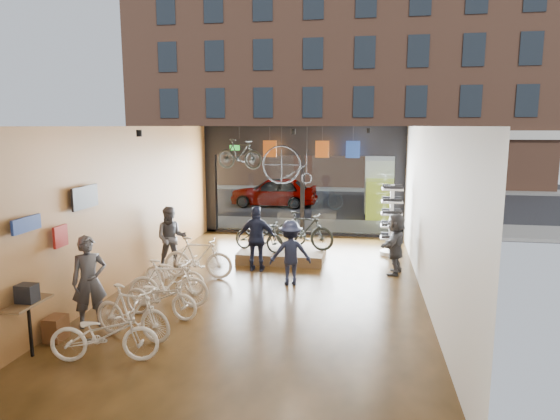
% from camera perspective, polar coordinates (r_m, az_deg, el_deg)
% --- Properties ---
extents(ground_plane, '(7.00, 12.00, 0.04)m').
position_cam_1_polar(ground_plane, '(12.09, -0.94, -8.86)').
color(ground_plane, black).
rests_on(ground_plane, ground).
extents(ceiling, '(7.00, 12.00, 0.04)m').
position_cam_1_polar(ceiling, '(11.47, -0.99, 9.66)').
color(ceiling, black).
rests_on(ceiling, ground).
extents(wall_left, '(0.04, 12.00, 3.80)m').
position_cam_1_polar(wall_left, '(12.74, -16.73, 0.57)').
color(wall_left, '#AF6A3D').
rests_on(wall_left, ground).
extents(wall_right, '(0.04, 12.00, 3.80)m').
position_cam_1_polar(wall_right, '(11.53, 16.51, -0.33)').
color(wall_right, beige).
rests_on(wall_right, ground).
extents(wall_back, '(7.00, 0.04, 3.80)m').
position_cam_1_polar(wall_back, '(5.97, -11.61, -9.23)').
color(wall_back, beige).
rests_on(wall_back, ground).
extents(storefront, '(7.00, 0.26, 3.80)m').
position_cam_1_polar(storefront, '(17.51, 2.60, 3.33)').
color(storefront, black).
rests_on(storefront, ground).
extents(exit_sign, '(0.35, 0.06, 0.18)m').
position_cam_1_polar(exit_sign, '(17.75, -5.19, 7.10)').
color(exit_sign, '#198C26').
rests_on(exit_sign, storefront).
extents(street_road, '(30.00, 18.00, 0.02)m').
position_cam_1_polar(street_road, '(26.64, 4.90, 1.31)').
color(street_road, black).
rests_on(street_road, ground).
extents(sidewalk_near, '(30.00, 2.40, 0.12)m').
position_cam_1_polar(sidewalk_near, '(18.97, 2.99, -1.82)').
color(sidewalk_near, slate).
rests_on(sidewalk_near, ground).
extents(sidewalk_far, '(30.00, 2.00, 0.12)m').
position_cam_1_polar(sidewalk_far, '(30.58, 5.51, 2.50)').
color(sidewalk_far, slate).
rests_on(sidewalk_far, ground).
extents(opposite_building, '(26.00, 5.00, 14.00)m').
position_cam_1_polar(opposite_building, '(33.00, 6.02, 15.08)').
color(opposite_building, brown).
rests_on(opposite_building, ground).
extents(street_car, '(4.14, 1.66, 1.41)m').
position_cam_1_polar(street_car, '(23.86, -0.71, 2.11)').
color(street_car, gray).
rests_on(street_car, street_road).
extents(box_truck, '(2.01, 6.02, 2.37)m').
position_cam_1_polar(box_truck, '(22.46, 12.23, 2.66)').
color(box_truck, silver).
rests_on(box_truck, street_road).
extents(floor_bike_0, '(1.85, 0.94, 0.93)m').
position_cam_1_polar(floor_bike_0, '(8.83, -19.42, -13.24)').
color(floor_bike_0, beige).
rests_on(floor_bike_0, ground_plane).
extents(floor_bike_1, '(1.71, 0.86, 0.99)m').
position_cam_1_polar(floor_bike_1, '(9.53, -16.57, -11.16)').
color(floor_bike_1, beige).
rests_on(floor_bike_1, ground_plane).
extents(floor_bike_2, '(1.70, 0.83, 0.86)m').
position_cam_1_polar(floor_bike_2, '(10.41, -13.49, -9.62)').
color(floor_bike_2, beige).
rests_on(floor_bike_2, ground_plane).
extents(floor_bike_3, '(1.76, 0.65, 1.04)m').
position_cam_1_polar(floor_bike_3, '(10.90, -12.67, -8.20)').
color(floor_bike_3, beige).
rests_on(floor_bike_3, ground_plane).
extents(floor_bike_4, '(1.76, 0.98, 0.87)m').
position_cam_1_polar(floor_bike_4, '(11.84, -12.01, -7.16)').
color(floor_bike_4, beige).
rests_on(floor_bike_4, ground_plane).
extents(floor_bike_5, '(1.78, 0.56, 1.06)m').
position_cam_1_polar(floor_bike_5, '(12.78, -9.35, -5.40)').
color(floor_bike_5, beige).
rests_on(floor_bike_5, ground_plane).
extents(display_platform, '(2.40, 1.80, 0.30)m').
position_cam_1_polar(display_platform, '(14.50, 0.32, -5.02)').
color(display_platform, '#4D3820').
rests_on(display_platform, ground_plane).
extents(display_bike_left, '(1.71, 1.12, 0.85)m').
position_cam_1_polar(display_bike_left, '(14.13, -2.41, -3.02)').
color(display_bike_left, black).
rests_on(display_bike_left, display_platform).
extents(display_bike_mid, '(1.88, 0.98, 1.09)m').
position_cam_1_polar(display_bike_mid, '(14.33, 2.75, -2.36)').
color(display_bike_mid, black).
rests_on(display_bike_mid, display_platform).
extents(display_bike_right, '(1.58, 0.55, 0.83)m').
position_cam_1_polar(display_bike_right, '(14.83, -0.02, -2.45)').
color(display_bike_right, black).
rests_on(display_bike_right, display_platform).
extents(customer_0, '(0.77, 0.72, 1.77)m').
position_cam_1_polar(customer_0, '(10.24, -20.96, -7.64)').
color(customer_0, '#3F3F44').
rests_on(customer_0, ground_plane).
extents(customer_1, '(0.99, 0.87, 1.70)m').
position_cam_1_polar(customer_1, '(13.64, -12.32, -3.15)').
color(customer_1, '#3F3F44').
rests_on(customer_1, ground_plane).
extents(customer_2, '(1.04, 0.47, 1.74)m').
position_cam_1_polar(customer_2, '(13.17, -2.64, -3.30)').
color(customer_2, '#161C33').
rests_on(customer_2, ground_plane).
extents(customer_3, '(1.13, 0.82, 1.57)m').
position_cam_1_polar(customer_3, '(12.07, 1.20, -4.91)').
color(customer_3, '#161C33').
rests_on(customer_3, ground_plane).
extents(customer_5, '(0.84, 1.55, 1.60)m').
position_cam_1_polar(customer_5, '(13.26, 13.06, -3.78)').
color(customer_5, '#3F3F44').
rests_on(customer_5, ground_plane).
extents(sunglasses_rack, '(0.74, 0.67, 2.12)m').
position_cam_1_polar(sunglasses_rack, '(15.15, 12.61, -1.10)').
color(sunglasses_rack, white).
rests_on(sunglasses_rack, ground_plane).
extents(wall_merch, '(0.40, 2.40, 2.60)m').
position_cam_1_polar(wall_merch, '(9.83, -24.83, -6.09)').
color(wall_merch, navy).
rests_on(wall_merch, wall_left).
extents(penny_farthing, '(1.59, 0.06, 1.27)m').
position_cam_1_polar(penny_farthing, '(16.44, 1.08, 5.03)').
color(penny_farthing, black).
rests_on(penny_farthing, ceiling).
extents(hung_bike, '(1.64, 0.84, 0.95)m').
position_cam_1_polar(hung_bike, '(15.99, -4.66, 6.39)').
color(hung_bike, black).
rests_on(hung_bike, ceiling).
extents(jersey_left, '(0.45, 0.03, 0.55)m').
position_cam_1_polar(jersey_left, '(16.79, -1.18, 7.00)').
color(jersey_left, '#CC5919').
rests_on(jersey_left, ceiling).
extents(jersey_mid, '(0.45, 0.03, 0.55)m').
position_cam_1_polar(jersey_mid, '(16.55, 4.84, 6.93)').
color(jersey_mid, '#CC5919').
rests_on(jersey_mid, ceiling).
extents(jersey_right, '(0.45, 0.03, 0.55)m').
position_cam_1_polar(jersey_right, '(16.50, 8.33, 6.86)').
color(jersey_right, '#1E3F99').
rests_on(jersey_right, ceiling).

